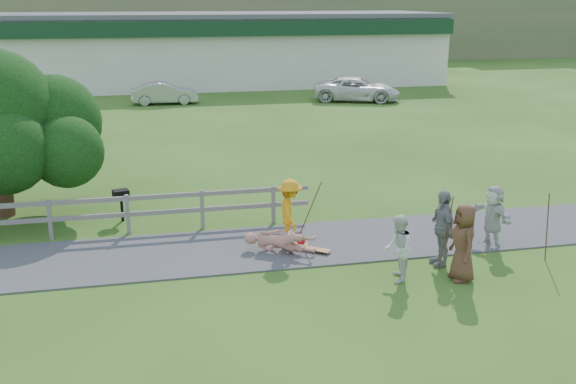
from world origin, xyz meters
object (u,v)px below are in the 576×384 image
skater_rider (290,216)px  car_white (357,89)px  spectator_c (463,243)px  bbq (122,206)px  spectator_d (493,216)px  car_silver (165,93)px  skater_fallen (280,241)px  spectator_a (398,249)px  spectator_b (442,228)px

skater_rider → car_white: (9.24, 22.95, -0.12)m
spectator_c → car_white: (5.87, 25.69, -0.17)m
skater_rider → bbq: (-4.27, 2.99, -0.39)m
spectator_d → car_silver: (-7.51, 25.25, -0.16)m
car_silver → skater_fallen: bearing=-174.5°
skater_rider → spectator_a: skater_rider is taller
spectator_d → car_white: size_ratio=0.31×
bbq → skater_rider: bearing=-51.3°
car_silver → spectator_c: bearing=-167.2°
skater_rider → car_white: bearing=-17.6°
spectator_c → bbq: 9.56m
car_silver → spectator_b: bearing=-167.0°
spectator_a → car_white: spectator_a is taller
skater_rider → spectator_c: (3.38, -2.74, 0.04)m
spectator_c → spectator_d: (1.70, 1.74, -0.08)m
skater_rider → spectator_a: (1.93, -2.49, -0.08)m
car_silver → car_white: 11.75m
skater_fallen → car_white: car_white is taller
skater_fallen → car_white: (9.59, 23.32, 0.40)m
spectator_c → bbq: spectator_c is taller
spectator_c → spectator_d: 2.43m
spectator_c → car_white: bearing=170.9°
spectator_b → spectator_d: bearing=117.2°
spectator_a → spectator_b: bearing=135.5°
spectator_a → spectator_b: size_ratio=0.84×
skater_rider → spectator_a: 3.15m
spectator_a → spectator_c: bearing=100.1°
car_white → bbq: (-13.51, -19.96, -0.27)m
skater_fallen → spectator_c: size_ratio=1.01×
spectator_a → car_silver: spectator_a is taller
spectator_a → spectator_b: 1.52m
skater_rider → skater_fallen: (-0.34, -0.37, -0.52)m
skater_rider → spectator_a: bearing=-138.0°
spectator_b → car_silver: (-5.72, 26.09, -0.28)m
skater_rider → skater_fallen: bearing=141.1°
skater_fallen → spectator_c: 4.45m
spectator_b → car_white: 25.49m
spectator_b → bbq: (-7.56, 4.83, -0.46)m
spectator_c → spectator_d: bearing=139.5°
skater_rider → spectator_b: bearing=-114.8°
skater_fallen → spectator_b: spectator_b is taller
bbq → spectator_c: bearing=-53.1°
skater_rider → skater_fallen: skater_rider is taller
skater_rider → car_white: skater_rider is taller
skater_rider → car_silver: 24.37m
spectator_d → bbq: bearing=-126.3°
skater_fallen → car_silver: car_silver is taller
spectator_b → car_white: size_ratio=0.35×
spectator_c → skater_fallen: bearing=-118.7°
spectator_a → car_white: bearing=-176.4°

